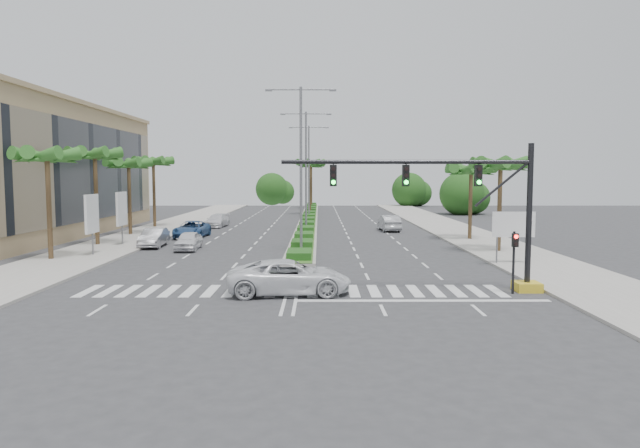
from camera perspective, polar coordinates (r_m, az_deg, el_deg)
The scene contains 28 objects.
ground at distance 28.12m, azimuth -2.78°, elevation -6.73°, with size 160.00×160.00×0.00m, color #333335.
footpath_right at distance 49.82m, azimuth 16.10°, elevation -1.75°, with size 6.00×120.00×0.15m, color gray.
footpath_left at distance 50.61m, azimuth -19.15°, elevation -1.73°, with size 6.00×120.00×0.15m, color gray.
median at distance 72.74m, azimuth -1.13°, elevation 0.49°, with size 2.20×75.00×0.20m, color gray.
median_grass at distance 72.73m, azimuth -1.13°, elevation 0.58°, with size 1.80×75.00×0.04m, color #336021.
building at distance 60.08m, azimuth -27.23°, elevation 4.66°, with size 12.00×36.00×12.00m, color tan.
signal_gantry at distance 28.73m, azimuth 15.99°, elevation 0.31°, with size 12.60×1.20×7.20m.
pedestrian_signal at distance 28.63m, azimuth 18.86°, elevation -2.63°, with size 0.28×0.36×3.00m.
direction_sign at distance 37.68m, azimuth 18.78°, elevation -0.26°, with size 2.70×0.11×3.40m.
billboard_near at distance 42.64m, azimuth -21.86°, elevation 0.90°, with size 0.18×2.10×4.35m.
billboard_far at distance 48.26m, azimuth -19.23°, elevation 1.40°, with size 0.18×2.10×4.35m.
palm_left_near at distance 41.54m, azimuth -25.63°, elevation 5.83°, with size 4.57×4.68×7.55m.
palm_left_mid at distance 48.90m, azimuth -21.59°, elevation 6.20°, with size 4.57×4.68×7.95m.
palm_left_far at distance 56.41m, azimuth -18.59°, elevation 5.47°, with size 4.57×4.68×7.35m.
palm_left_end at distance 64.05m, azimuth -16.33°, elevation 5.77°, with size 4.57×4.68×7.75m.
palm_right_near at distance 43.56m, azimuth 17.61°, elevation 5.37°, with size 4.57×4.68×7.05m.
palm_right_far at distance 51.24m, azimuth 14.88°, elevation 5.00°, with size 4.57×4.68×6.75m.
palm_median_a at distance 82.54m, azimuth -1.01°, elevation 5.92°, with size 4.57×4.68×8.05m.
palm_median_b at distance 97.54m, azimuth -0.87°, elevation 5.76°, with size 4.57×4.68×8.05m.
streetlight_near at distance 41.55m, azimuth -1.92°, elevation 6.46°, with size 5.10×0.25×12.00m.
streetlight_mid at distance 57.54m, azimuth -1.41°, elevation 6.02°, with size 5.10×0.25×12.00m.
streetlight_far at distance 73.54m, azimuth -1.13°, elevation 5.77°, with size 5.10×0.25×12.00m.
car_parked_a at distance 44.44m, azimuth -13.01°, elevation -1.65°, with size 1.67×4.14×1.41m, color silver.
car_parked_b at distance 47.04m, azimuth -16.28°, elevation -1.31°, with size 1.57×4.52×1.49m, color #B6B6BB.
car_parked_c at distance 53.29m, azimuth -12.69°, elevation -0.53°, with size 2.50×5.41×1.50m, color #2C5288.
car_parked_d at distance 63.78m, azimuth -10.26°, elevation 0.33°, with size 1.95×4.80×1.39m, color silver.
car_crossing at distance 27.34m, azimuth -3.08°, elevation -5.31°, with size 2.72×5.91×1.64m, color white.
car_right at distance 58.75m, azimuth 6.93°, elevation 0.11°, with size 1.72×4.92×1.62m, color #AAABAF.
Camera 1 is at (1.31, -27.52, 5.64)m, focal length 32.00 mm.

